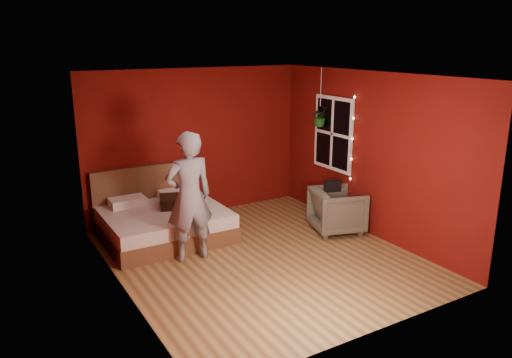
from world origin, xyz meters
name	(u,v)px	position (x,y,z in m)	size (l,w,h in m)	color
floor	(262,257)	(0.00, 0.00, 0.00)	(4.50, 4.50, 0.00)	olive
room_walls	(263,144)	(0.00, 0.00, 1.68)	(4.04, 4.54, 2.62)	#640D0A
window	(333,134)	(1.97, 0.90, 1.50)	(0.05, 0.97, 1.27)	white
fairy_lights	(352,139)	(1.94, 0.38, 1.50)	(0.04, 0.04, 1.45)	silver
bed	(163,221)	(-0.95, 1.49, 0.27)	(1.87, 1.59, 1.03)	brown
person	(189,197)	(-0.90, 0.50, 0.93)	(0.68, 0.45, 1.86)	gray
armchair	(337,210)	(1.60, 0.27, 0.36)	(0.77, 0.79, 0.72)	#5A5947
handbag	(333,186)	(1.45, 0.23, 0.81)	(0.25, 0.13, 0.18)	black
throw_pillow	(175,201)	(-0.72, 1.51, 0.55)	(0.47, 0.47, 0.17)	black
hanging_plant	(320,116)	(1.87, 1.15, 1.77)	(0.37, 0.33, 1.00)	silver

